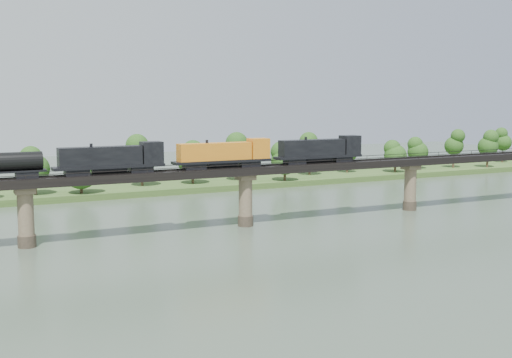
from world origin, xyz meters
name	(u,v)px	position (x,y,z in m)	size (l,w,h in m)	color
ground	(330,261)	(0.00, 0.00, 0.00)	(400.00, 400.00, 0.00)	#384839
far_bank	(158,187)	(0.00, 85.00, 0.80)	(300.00, 24.00, 1.60)	#355220
bridge	(245,198)	(0.00, 30.00, 5.46)	(236.00, 30.00, 11.50)	#473A2D
bridge_superstructure	(245,165)	(0.00, 30.00, 11.79)	(220.00, 4.90, 0.75)	black
far_treeline	(132,160)	(-8.21, 80.52, 8.83)	(289.06, 17.54, 13.60)	#382619
freight_train	(187,156)	(-11.70, 30.00, 14.05)	(77.54, 3.02, 5.34)	black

